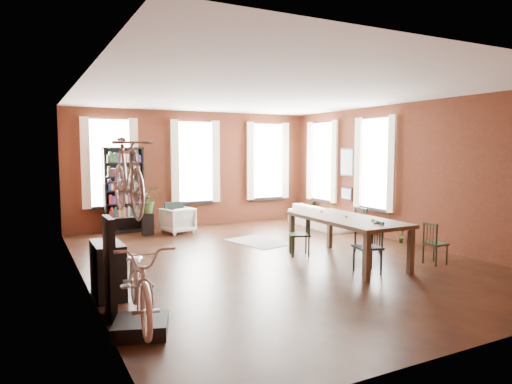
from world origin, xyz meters
TOP-DOWN VIEW (x-y plane):
  - room at (0.25, 0.62)m, footprint 9.00×9.04m
  - dining_table at (1.09, -0.85)m, footprint 1.17×2.54m
  - dining_chair_a at (0.95, -1.63)m, footprint 0.50×0.50m
  - dining_chair_b at (0.62, 0.03)m, footprint 0.52×0.52m
  - dining_chair_c at (2.49, -1.74)m, footprint 0.37×0.37m
  - dining_chair_d at (2.03, -0.38)m, footprint 0.45×0.45m
  - bookshelf at (-2.00, 4.30)m, footprint 1.00×0.32m
  - white_armchair at (-0.81, 3.59)m, footprint 0.85×0.82m
  - cream_sofa at (2.95, 2.60)m, footprint 0.61×2.08m
  - striped_rug at (0.48, 1.57)m, footprint 1.24×1.64m
  - bike_trainer at (-3.18, -2.48)m, footprint 0.77×0.77m
  - bike_wall_rack at (-3.40, -1.80)m, footprint 0.16×0.60m
  - console_table at (-3.28, -0.90)m, footprint 0.40×0.80m
  - plant_stand at (-1.57, 3.63)m, footprint 0.30×0.30m
  - plant_by_sofa at (3.34, 3.68)m, footprint 0.37×0.64m
  - plant_small at (3.37, 0.01)m, footprint 0.35×0.45m
  - bicycle_floor at (-3.18, -2.51)m, footprint 0.73×1.02m
  - bicycle_hung at (-3.15, -1.80)m, footprint 0.47×1.00m
  - plant_on_stand at (-1.58, 3.60)m, footprint 0.63×0.69m

SIDE VIEW (x-z plane):
  - striped_rug at x=0.48m, z-range 0.00..0.01m
  - plant_small at x=3.37m, z-range 0.00..0.15m
  - bike_trainer at x=-3.18m, z-range 0.00..0.18m
  - plant_by_sofa at x=3.34m, z-range 0.00..0.28m
  - plant_stand at x=-1.57m, z-range 0.00..0.56m
  - white_armchair at x=-0.81m, z-range 0.00..0.73m
  - dining_chair_c at x=2.49m, z-range 0.00..0.78m
  - console_table at x=-3.28m, z-range 0.00..0.80m
  - cream_sofa at x=2.95m, z-range 0.00..0.81m
  - dining_chair_b at x=0.62m, z-range 0.00..0.86m
  - dining_table at x=1.09m, z-range 0.00..0.86m
  - dining_chair_a at x=0.95m, z-range 0.00..0.91m
  - dining_chair_d at x=2.03m, z-range 0.00..0.94m
  - bike_wall_rack at x=-3.40m, z-range 0.00..1.30m
  - plant_on_stand at x=-1.58m, z-range 0.56..1.08m
  - bicycle_floor at x=-3.18m, z-range 0.18..1.98m
  - bookshelf at x=-2.00m, z-range 0.00..2.20m
  - bicycle_hung at x=-3.15m, z-range 1.30..2.96m
  - room at x=0.25m, z-range 0.53..3.75m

